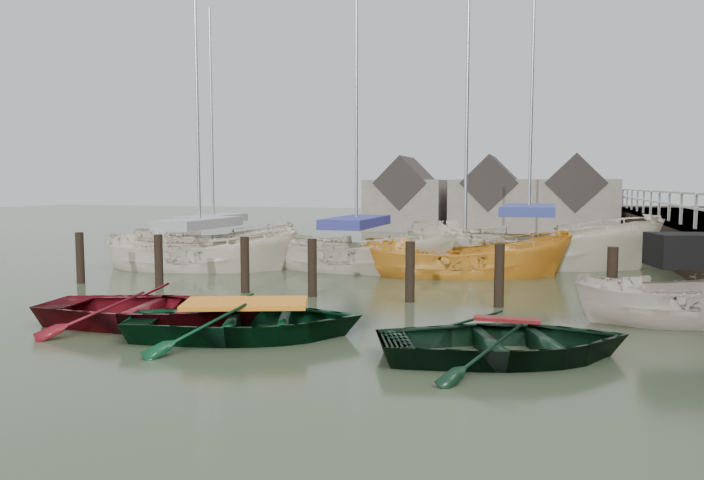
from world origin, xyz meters
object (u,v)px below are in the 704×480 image
(sailboat_c, at_px, (464,275))
(motorboat, at_px, (685,318))
(rowboat_green, at_px, (246,337))
(rowboat_dkgreen, at_px, (506,359))
(sailboat_e, at_px, (214,254))
(sailboat_b, at_px, (356,268))
(sailboat_a, at_px, (201,267))
(sailboat_d, at_px, (528,264))
(rowboat_red, at_px, (154,325))

(sailboat_c, bearing_deg, motorboat, -150.27)
(rowboat_green, relative_size, rowboat_dkgreen, 1.05)
(rowboat_green, bearing_deg, rowboat_dkgreen, -110.23)
(sailboat_c, bearing_deg, sailboat_e, 63.56)
(rowboat_green, relative_size, motorboat, 0.91)
(sailboat_b, bearing_deg, sailboat_a, 111.81)
(motorboat, height_order, sailboat_d, sailboat_d)
(rowboat_green, distance_m, sailboat_d, 12.63)
(motorboat, xyz_separation_m, sailboat_d, (-3.24, 8.24, -0.04))
(sailboat_d, distance_m, sailboat_e, 11.54)
(rowboat_dkgreen, xyz_separation_m, sailboat_e, (-11.60, 11.30, 0.06))
(sailboat_d, bearing_deg, rowboat_dkgreen, -179.28)
(sailboat_a, distance_m, sailboat_c, 8.35)
(sailboat_b, xyz_separation_m, sailboat_d, (5.16, 2.80, -0.00))
(rowboat_red, distance_m, sailboat_c, 9.87)
(sailboat_c, xyz_separation_m, sailboat_e, (-9.79, 2.31, 0.05))
(sailboat_c, bearing_deg, rowboat_dkgreen, 178.19)
(motorboat, bearing_deg, rowboat_dkgreen, 124.90)
(rowboat_green, distance_m, sailboat_e, 13.32)
(rowboat_red, relative_size, motorboat, 0.95)
(sailboat_b, bearing_deg, rowboat_green, -168.32)
(rowboat_dkgreen, bearing_deg, sailboat_e, 24.40)
(sailboat_e, bearing_deg, sailboat_d, -111.74)
(rowboat_red, distance_m, sailboat_b, 8.82)
(sailboat_c, distance_m, sailboat_d, 3.37)
(sailboat_c, bearing_deg, rowboat_red, 137.63)
(sailboat_e, bearing_deg, sailboat_a, 178.91)
(sailboat_a, bearing_deg, sailboat_b, -85.59)
(sailboat_a, height_order, sailboat_e, sailboat_e)
(rowboat_green, bearing_deg, motorboat, -84.47)
(rowboat_green, xyz_separation_m, sailboat_c, (2.68, 8.95, 0.01))
(rowboat_red, distance_m, sailboat_e, 12.01)
(motorboat, xyz_separation_m, sailboat_a, (-13.24, 4.16, -0.03))
(motorboat, relative_size, sailboat_b, 0.40)
(rowboat_green, xyz_separation_m, sailboat_d, (4.41, 11.84, 0.06))
(motorboat, relative_size, sailboat_a, 0.44)
(sailboat_b, bearing_deg, sailboat_e, 77.77)
(sailboat_c, height_order, sailboat_d, sailboat_d)
(rowboat_red, distance_m, rowboat_green, 2.16)
(rowboat_green, distance_m, motorboat, 8.45)
(sailboat_d, bearing_deg, sailboat_c, 149.41)
(rowboat_green, relative_size, sailboat_b, 0.36)
(rowboat_dkgreen, relative_size, sailboat_d, 0.31)
(rowboat_red, bearing_deg, sailboat_e, 14.87)
(rowboat_red, relative_size, sailboat_c, 0.45)
(motorboat, distance_m, sailboat_a, 13.87)
(sailboat_e, bearing_deg, sailboat_c, -127.89)
(rowboat_dkgreen, distance_m, sailboat_c, 9.17)
(motorboat, relative_size, sailboat_c, 0.47)
(rowboat_green, bearing_deg, sailboat_b, -14.98)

